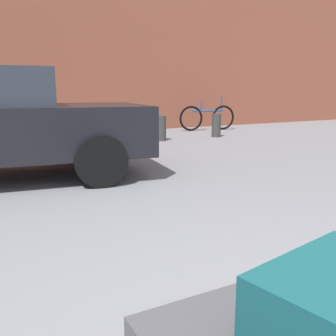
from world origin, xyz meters
The scene contains 3 objects.
bicycle_leaning centered at (5.19, 8.39, 0.37)m, with size 1.75×0.31×0.96m.
bollard_kerb_near centered at (2.92, 6.96, 0.29)m, with size 0.23×0.23×0.58m, color #383838.
bollard_kerb_mid centered at (4.48, 6.96, 0.29)m, with size 0.23×0.23×0.58m, color #383838.
Camera 1 is at (-1.05, -0.76, 1.15)m, focal length 39.96 mm.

